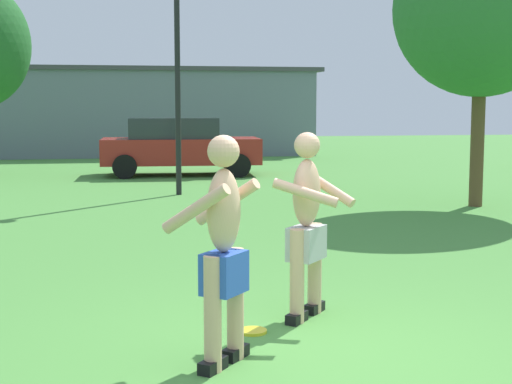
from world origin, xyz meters
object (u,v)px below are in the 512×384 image
Objects in this scene: lamp_post at (177,37)px; tree_behind_players at (482,9)px; player_in_blue at (223,245)px; player_near at (307,221)px; frisbee at (253,331)px; car_red_mid_lot at (179,145)px.

lamp_post reaches higher than tree_behind_players.
player_in_blue is 0.32× the size of lamp_post.
lamp_post is at bearing 87.38° from player_in_blue.
tree_behind_players is at bearing -27.72° from lamp_post.
player_near reaches higher than frisbee.
tree_behind_players is (5.96, 7.95, 2.80)m from player_in_blue.
lamp_post reaches higher than car_red_mid_lot.
player_near reaches higher than car_red_mid_lot.
player_near is at bearing -126.41° from tree_behind_players.
lamp_post is at bearing 152.28° from tree_behind_players.
car_red_mid_lot is (-0.06, 14.29, -0.07)m from player_near.
player_near is 0.39× the size of car_red_mid_lot.
tree_behind_players is at bearing 53.59° from player_near.
lamp_post is 6.18m from tree_behind_players.
car_red_mid_lot is at bearing 88.03° from frisbee.
tree_behind_players reaches higher than car_red_mid_lot.
frisbee is (0.35, 0.75, -0.90)m from player_in_blue.
player_near is 0.32× the size of tree_behind_players.
player_near is 1.11m from frisbee.
player_in_blue is at bearing -129.49° from player_near.
car_red_mid_lot is (0.51, 14.66, 0.81)m from frisbee.
frisbee is at bearing -127.89° from tree_behind_players.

